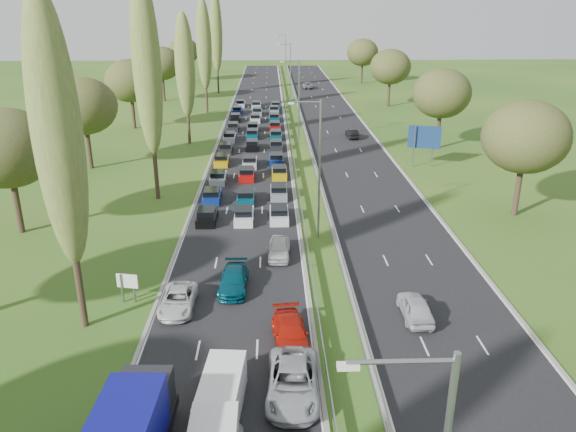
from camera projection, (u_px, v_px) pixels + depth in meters
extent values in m
plane|color=#234E18|center=(298.00, 141.00, 83.85)|extent=(260.00, 260.00, 0.00)
cube|color=black|center=(253.00, 138.00, 86.00)|extent=(10.50, 215.00, 0.04)
cube|color=black|center=(341.00, 137.00, 86.38)|extent=(10.50, 215.00, 0.04)
cube|color=gray|center=(290.00, 134.00, 85.96)|extent=(0.06, 215.00, 0.32)
cube|color=gray|center=(305.00, 134.00, 86.03)|extent=(0.06, 215.00, 0.32)
cylinder|color=gray|center=(319.00, 171.00, 47.14)|extent=(0.18, 0.18, 12.00)
cylinder|color=gray|center=(299.00, 103.00, 79.86)|extent=(0.18, 0.18, 12.00)
cylinder|color=gray|center=(290.00, 74.00, 112.58)|extent=(0.18, 0.18, 12.00)
cylinder|color=gray|center=(286.00, 58.00, 145.31)|extent=(0.18, 0.18, 12.00)
cylinder|color=#2D2116|center=(78.00, 275.00, 34.44)|extent=(0.44, 0.44, 7.20)
ellipsoid|color=#53662B|center=(57.00, 133.00, 31.32)|extent=(2.80, 2.80, 16.00)
cylinder|color=#2D2116|center=(155.00, 162.00, 57.68)|extent=(0.44, 0.44, 7.92)
ellipsoid|color=#53662B|center=(147.00, 65.00, 54.26)|extent=(2.80, 2.80, 17.60)
cylinder|color=#2D2116|center=(188.00, 121.00, 81.31)|extent=(0.44, 0.44, 6.48)
ellipsoid|color=#53662B|center=(185.00, 65.00, 78.51)|extent=(2.80, 2.80, 14.40)
cylinder|color=#2D2116|center=(206.00, 93.00, 104.56)|extent=(0.44, 0.44, 7.20)
ellipsoid|color=#53662B|center=(204.00, 44.00, 101.44)|extent=(2.80, 2.80, 16.00)
cylinder|color=#2D2116|center=(218.00, 75.00, 127.80)|extent=(0.44, 0.44, 7.92)
ellipsoid|color=#53662B|center=(216.00, 31.00, 124.38)|extent=(2.80, 2.80, 17.60)
cylinder|color=#2D2116|center=(18.00, 207.00, 49.51)|extent=(0.56, 0.56, 4.84)
ellipsoid|color=#38471E|center=(7.00, 148.00, 47.64)|extent=(8.00, 8.00, 6.80)
cylinder|color=#2D2116|center=(89.00, 149.00, 69.14)|extent=(0.56, 0.56, 4.84)
ellipsoid|color=#38471E|center=(84.00, 106.00, 67.28)|extent=(8.00, 8.00, 6.80)
cylinder|color=#2D2116|center=(133.00, 114.00, 91.58)|extent=(0.56, 0.56, 4.84)
ellipsoid|color=#38471E|center=(130.00, 81.00, 89.71)|extent=(8.00, 8.00, 6.80)
cylinder|color=#2D2116|center=(164.00, 89.00, 117.76)|extent=(0.56, 0.56, 4.84)
ellipsoid|color=#38471E|center=(162.00, 63.00, 115.89)|extent=(8.00, 8.00, 6.80)
cylinder|color=#2D2116|center=(185.00, 72.00, 147.68)|extent=(0.56, 0.56, 4.84)
ellipsoid|color=#38471E|center=(184.00, 51.00, 145.81)|extent=(8.00, 8.00, 6.80)
cylinder|color=#2D2116|center=(517.00, 191.00, 53.64)|extent=(0.56, 0.56, 4.84)
ellipsoid|color=#38471E|center=(526.00, 137.00, 51.77)|extent=(8.00, 8.00, 6.80)
cylinder|color=#2D2116|center=(438.00, 131.00, 78.88)|extent=(0.56, 0.56, 4.84)
ellipsoid|color=#38471E|center=(442.00, 93.00, 77.02)|extent=(8.00, 8.00, 6.80)
cylinder|color=#2D2116|center=(389.00, 94.00, 111.61)|extent=(0.56, 0.56, 4.84)
ellipsoid|color=#38471E|center=(390.00, 67.00, 109.74)|extent=(8.00, 8.00, 6.80)
cylinder|color=#2D2116|center=(362.00, 74.00, 144.33)|extent=(0.56, 0.56, 4.84)
ellipsoid|color=#38471E|center=(363.00, 52.00, 142.46)|extent=(8.00, 8.00, 6.80)
cube|color=black|center=(207.00, 217.00, 52.60)|extent=(1.75, 4.00, 0.80)
cube|color=navy|center=(212.00, 197.00, 58.08)|extent=(1.75, 4.00, 0.80)
cube|color=#B2B7BC|center=(218.00, 179.00, 64.28)|extent=(1.75, 4.00, 0.80)
cube|color=#BF990C|center=(222.00, 161.00, 71.42)|extent=(1.75, 4.00, 0.80)
cube|color=black|center=(226.00, 149.00, 77.22)|extent=(1.75, 4.00, 0.80)
cube|color=#B2B7BC|center=(230.00, 138.00, 83.80)|extent=(1.75, 4.00, 0.80)
cube|color=black|center=(233.00, 128.00, 90.59)|extent=(1.75, 4.00, 0.80)
cube|color=black|center=(235.00, 119.00, 97.88)|extent=(1.75, 4.00, 0.80)
cube|color=navy|center=(237.00, 111.00, 104.77)|extent=(1.75, 4.00, 0.80)
cube|color=#B2B7BC|center=(240.00, 105.00, 111.70)|extent=(1.75, 4.00, 0.80)
cube|color=silver|center=(244.00, 217.00, 52.74)|extent=(1.75, 4.00, 0.80)
cube|color=#053F4C|center=(246.00, 198.00, 57.85)|extent=(1.75, 4.00, 0.80)
cube|color=#A50C0A|center=(247.00, 175.00, 65.60)|extent=(1.75, 4.00, 0.80)
cube|color=#B2B7BC|center=(250.00, 163.00, 70.54)|extent=(1.75, 4.00, 0.80)
cube|color=black|center=(252.00, 146.00, 79.02)|extent=(1.75, 4.00, 0.80)
cube|color=#053F4C|center=(252.00, 135.00, 85.68)|extent=(1.75, 4.00, 0.80)
cube|color=slate|center=(253.00, 128.00, 90.36)|extent=(1.75, 4.00, 0.80)
cube|color=#B2B7BC|center=(255.00, 119.00, 97.36)|extent=(1.75, 4.00, 0.80)
cube|color=slate|center=(257.00, 113.00, 103.30)|extent=(1.75, 4.00, 0.80)
cube|color=#B2B7BC|center=(256.00, 106.00, 110.18)|extent=(1.75, 4.00, 0.80)
cube|color=silver|center=(279.00, 216.00, 53.03)|extent=(1.75, 4.00, 0.80)
cube|color=slate|center=(279.00, 193.00, 59.42)|extent=(1.75, 4.00, 0.80)
cube|color=#BF990C|center=(279.00, 173.00, 66.25)|extent=(1.75, 4.00, 0.80)
cube|color=navy|center=(276.00, 160.00, 71.89)|extent=(1.75, 4.00, 0.80)
cube|color=black|center=(276.00, 146.00, 78.82)|extent=(1.75, 4.00, 0.80)
cube|color=#053F4C|center=(276.00, 136.00, 85.12)|extent=(1.75, 4.00, 0.80)
cube|color=#A50C0A|center=(275.00, 127.00, 91.33)|extent=(1.75, 4.00, 0.80)
cube|color=#053F4C|center=(274.00, 118.00, 98.10)|extent=(1.75, 4.00, 0.80)
cube|color=slate|center=(274.00, 111.00, 105.24)|extent=(1.75, 4.00, 0.80)
cube|color=#053F4C|center=(276.00, 106.00, 109.74)|extent=(1.75, 4.00, 0.80)
imported|color=silver|center=(178.00, 300.00, 37.42)|extent=(2.23, 4.76, 1.32)
imported|color=#054050|center=(234.00, 280.00, 40.01)|extent=(2.11, 4.89, 1.40)
imported|color=#9FA3A8|center=(293.00, 382.00, 29.06)|extent=(2.97, 5.93, 1.61)
imported|color=#AF160A|center=(290.00, 333.00, 33.48)|extent=(2.46, 5.17, 1.46)
imported|color=silver|center=(279.00, 248.00, 45.18)|extent=(1.93, 4.34, 1.45)
imported|color=#B2B5BC|center=(415.00, 307.00, 36.34)|extent=(1.76, 4.37, 1.49)
imported|color=black|center=(352.00, 134.00, 85.50)|extent=(1.69, 4.13, 1.33)
imported|color=slate|center=(308.00, 85.00, 136.06)|extent=(2.38, 5.15, 1.43)
cube|color=black|center=(145.00, 398.00, 26.74)|extent=(2.44, 2.20, 2.20)
cylinder|color=black|center=(146.00, 417.00, 27.02)|extent=(2.10, 1.00, 1.00)
cube|color=black|center=(216.00, 427.00, 25.72)|extent=(2.04, 0.84, 1.67)
cube|color=white|center=(221.00, 394.00, 27.80)|extent=(1.94, 4.85, 1.94)
cube|color=black|center=(225.00, 370.00, 29.83)|extent=(1.89, 0.78, 1.55)
cylinder|color=black|center=(209.00, 386.00, 29.47)|extent=(0.24, 0.66, 0.66)
cylinder|color=black|center=(237.00, 427.00, 26.61)|extent=(0.24, 0.66, 0.66)
cylinder|color=gray|center=(122.00, 288.00, 38.16)|extent=(0.16, 0.16, 2.10)
cylinder|color=gray|center=(134.00, 288.00, 38.19)|extent=(0.16, 0.16, 2.10)
cube|color=silver|center=(127.00, 281.00, 37.98)|extent=(1.49, 0.39, 1.00)
cylinder|color=gray|center=(414.00, 147.00, 69.56)|extent=(0.16, 0.16, 5.20)
cylinder|color=gray|center=(433.00, 147.00, 69.63)|extent=(0.16, 0.16, 5.20)
cube|color=navy|center=(424.00, 137.00, 69.17)|extent=(3.83, 1.33, 2.80)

